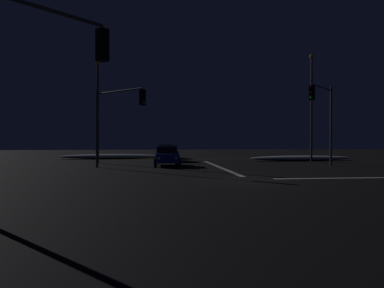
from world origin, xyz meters
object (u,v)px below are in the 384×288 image
(sedan_gray, at_px, (166,151))
(streetlamp_left_near, at_px, (98,104))
(sedan_blue, at_px, (166,156))
(traffic_signal_ne, at_px, (324,110))
(sedan_green, at_px, (168,153))
(streetlamp_right_near, at_px, (312,101))
(traffic_signal_nw, at_px, (116,112))
(traffic_signal_sw, at_px, (43,65))

(sedan_gray, xyz_separation_m, streetlamp_left_near, (-6.35, -8.49, 4.50))
(sedan_blue, xyz_separation_m, traffic_signal_ne, (11.98, -2.51, 3.60))
(sedan_green, relative_size, traffic_signal_ne, 0.68)
(streetlamp_right_near, bearing_deg, sedan_green, 168.57)
(streetlamp_left_near, bearing_deg, traffic_signal_nw, -71.51)
(traffic_signal_ne, relative_size, streetlamp_right_near, 0.62)
(sedan_gray, bearing_deg, sedan_green, -89.46)
(sedan_blue, relative_size, streetlamp_right_near, 0.42)
(traffic_signal_nw, distance_m, streetlamp_right_near, 18.98)
(sedan_blue, distance_m, streetlamp_left_near, 8.46)
(sedan_green, height_order, sedan_gray, same)
(traffic_signal_ne, relative_size, streetlamp_left_near, 0.69)
(traffic_signal_ne, distance_m, streetlamp_left_near, 19.10)
(streetlamp_left_near, bearing_deg, streetlamp_right_near, 0.00)
(traffic_signal_sw, bearing_deg, traffic_signal_nw, 88.38)
(traffic_signal_ne, bearing_deg, traffic_signal_nw, -178.88)
(streetlamp_right_near, bearing_deg, traffic_signal_sw, -128.69)
(sedan_blue, bearing_deg, streetlamp_right_near, 15.80)
(sedan_green, height_order, traffic_signal_ne, traffic_signal_ne)
(traffic_signal_sw, distance_m, streetlamp_right_near, 29.00)
(streetlamp_right_near, bearing_deg, streetlamp_left_near, -180.00)
(sedan_green, xyz_separation_m, traffic_signal_sw, (-4.59, -25.33, 3.37))
(traffic_signal_nw, relative_size, streetlamp_right_near, 0.57)
(sedan_blue, distance_m, traffic_signal_nw, 5.71)
(traffic_signal_ne, bearing_deg, sedan_gray, 127.84)
(sedan_blue, xyz_separation_m, streetlamp_right_near, (13.93, 3.94, 5.03))
(traffic_signal_ne, height_order, streetlamp_left_near, streetlamp_left_near)
(traffic_signal_sw, xyz_separation_m, streetlamp_left_near, (-1.81, 22.60, 1.13))
(sedan_green, bearing_deg, traffic_signal_nw, -113.56)
(sedan_green, height_order, traffic_signal_nw, traffic_signal_nw)
(sedan_gray, bearing_deg, traffic_signal_nw, -104.99)
(traffic_signal_ne, height_order, streetlamp_right_near, streetlamp_right_near)
(sedan_gray, relative_size, streetlamp_right_near, 0.42)
(sedan_gray, height_order, traffic_signal_nw, traffic_signal_nw)
(sedan_gray, distance_m, traffic_signal_nw, 16.13)
(sedan_blue, xyz_separation_m, streetlamp_left_near, (-5.98, 3.94, 4.50))
(sedan_blue, xyz_separation_m, sedan_gray, (0.37, 12.44, 0.00))
(sedan_gray, bearing_deg, traffic_signal_sw, -98.29)
(traffic_signal_ne, bearing_deg, sedan_blue, 168.17)
(traffic_signal_ne, bearing_deg, sedan_green, 141.53)
(sedan_green, bearing_deg, sedan_blue, -93.63)
(sedan_blue, height_order, traffic_signal_nw, traffic_signal_nw)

